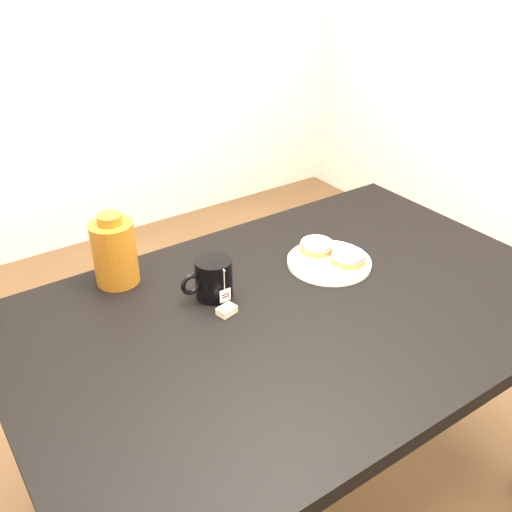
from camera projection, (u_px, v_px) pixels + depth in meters
name	position (u px, v px, depth m)	size (l,w,h in m)	color
ground_plane	(289.00, 501.00, 1.79)	(4.00, 4.00, 0.00)	brown
table	(297.00, 333.00, 1.45)	(1.40, 0.90, 0.75)	black
plate	(329.00, 261.00, 1.58)	(0.23, 0.23, 0.02)	white
bagel_back	(317.00, 246.00, 1.61)	(0.14, 0.14, 0.03)	brown
bagel_front	(348.00, 258.00, 1.56)	(0.13, 0.13, 0.03)	brown
mug	(213.00, 278.00, 1.42)	(0.14, 0.10, 0.10)	black
teabag_pouch	(227.00, 310.00, 1.38)	(0.04, 0.03, 0.02)	#C6B793
bagel_package	(115.00, 252.00, 1.46)	(0.15, 0.15, 0.19)	#66350D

